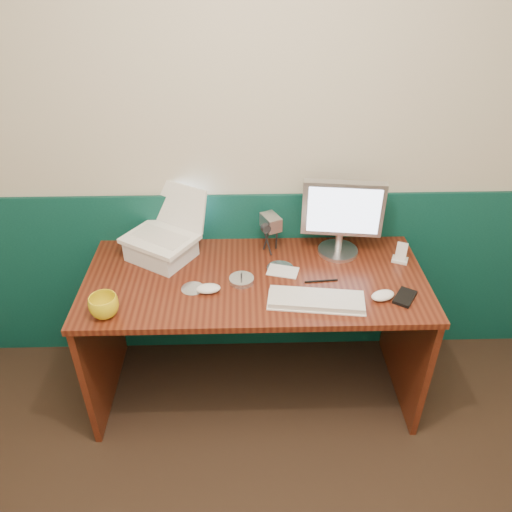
{
  "coord_description": "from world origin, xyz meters",
  "views": [
    {
      "loc": [
        -0.11,
        -0.51,
        2.12
      ],
      "look_at": [
        -0.06,
        1.23,
        0.97
      ],
      "focal_mm": 35.0,
      "sensor_mm": 36.0,
      "label": 1
    }
  ],
  "objects_px": {
    "laptop": "(157,216)",
    "desk": "(255,337)",
    "camcorder": "(270,236)",
    "keyboard": "(316,301)",
    "mug": "(104,306)",
    "monitor": "(341,219)"
  },
  "relations": [
    {
      "from": "laptop",
      "to": "desk",
      "type": "bearing_deg",
      "value": 11.19
    },
    {
      "from": "camcorder",
      "to": "desk",
      "type": "bearing_deg",
      "value": -134.76
    },
    {
      "from": "laptop",
      "to": "camcorder",
      "type": "distance_m",
      "value": 0.56
    },
    {
      "from": "keyboard",
      "to": "mug",
      "type": "height_order",
      "value": "mug"
    },
    {
      "from": "laptop",
      "to": "camcorder",
      "type": "height_order",
      "value": "laptop"
    },
    {
      "from": "desk",
      "to": "keyboard",
      "type": "relative_size",
      "value": 3.88
    },
    {
      "from": "monitor",
      "to": "camcorder",
      "type": "bearing_deg",
      "value": -176.01
    },
    {
      "from": "desk",
      "to": "laptop",
      "type": "relative_size",
      "value": 4.92
    },
    {
      "from": "keyboard",
      "to": "camcorder",
      "type": "xyz_separation_m",
      "value": [
        -0.18,
        0.42,
        0.08
      ]
    },
    {
      "from": "desk",
      "to": "camcorder",
      "type": "relative_size",
      "value": 8.93
    },
    {
      "from": "keyboard",
      "to": "laptop",
      "type": "bearing_deg",
      "value": 159.89
    },
    {
      "from": "laptop",
      "to": "keyboard",
      "type": "distance_m",
      "value": 0.84
    },
    {
      "from": "keyboard",
      "to": "mug",
      "type": "xyz_separation_m",
      "value": [
        -0.9,
        -0.06,
        0.04
      ]
    },
    {
      "from": "desk",
      "to": "mug",
      "type": "xyz_separation_m",
      "value": [
        -0.64,
        -0.26,
        0.42
      ]
    },
    {
      "from": "keyboard",
      "to": "desk",
      "type": "bearing_deg",
      "value": 150.84
    },
    {
      "from": "desk",
      "to": "laptop",
      "type": "height_order",
      "value": "laptop"
    },
    {
      "from": "monitor",
      "to": "keyboard",
      "type": "xyz_separation_m",
      "value": [
        -0.16,
        -0.4,
        -0.18
      ]
    },
    {
      "from": "laptop",
      "to": "monitor",
      "type": "bearing_deg",
      "value": 34.38
    },
    {
      "from": "mug",
      "to": "monitor",
      "type": "bearing_deg",
      "value": 23.48
    },
    {
      "from": "camcorder",
      "to": "monitor",
      "type": "bearing_deg",
      "value": -28.32
    },
    {
      "from": "laptop",
      "to": "mug",
      "type": "distance_m",
      "value": 0.51
    },
    {
      "from": "mug",
      "to": "camcorder",
      "type": "relative_size",
      "value": 0.69
    }
  ]
}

